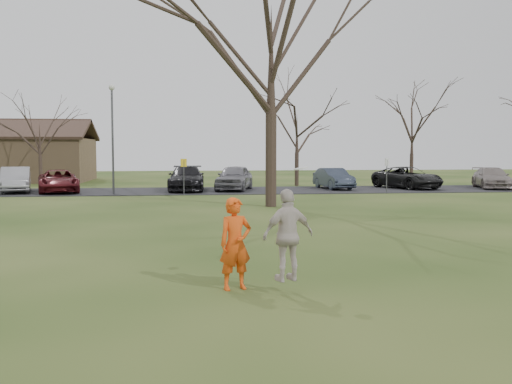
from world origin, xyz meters
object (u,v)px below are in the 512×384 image
car_2 (58,181)px  car_5 (334,178)px  car_3 (187,178)px  car_1 (16,180)px  car_7 (492,178)px  lamp_post (112,125)px  big_tree (271,51)px  car_6 (407,178)px  catching_play (288,235)px  car_4 (234,177)px  player_defender (235,244)px

car_2 → car_5: bearing=-10.7°
car_3 → car_1: bearing=-177.7°
car_7 → lamp_post: (-24.34, -2.46, 3.25)m
car_3 → big_tree: 12.47m
car_3 → car_5: 9.57m
car_7 → lamp_post: 24.68m
car_6 → catching_play: catching_play is taller
car_7 → car_2: bearing=-163.0°
car_1 → car_4: 13.23m
player_defender → car_6: player_defender is taller
car_6 → car_7: size_ratio=1.09×
player_defender → car_2: 26.07m
catching_play → car_5: bearing=73.7°
car_2 → car_3: size_ratio=0.91×
car_2 → car_3: bearing=-9.6°
player_defender → car_1: size_ratio=0.37×
player_defender → car_3: 25.25m
car_7 → catching_play: 31.38m
car_2 → catching_play: bearing=-83.5°
car_2 → big_tree: size_ratio=0.35×
car_1 → lamp_post: lamp_post is taller
car_7 → big_tree: big_tree is taller
player_defender → big_tree: size_ratio=0.12×
big_tree → catching_play: bearing=-97.2°
car_2 → car_5: car_2 is taller
lamp_post → big_tree: (8.00, -7.50, 3.03)m
car_5 → car_4: bearing=175.7°
car_2 → lamp_post: 5.17m
car_1 → car_5: 19.79m
car_5 → big_tree: big_tree is taller
car_7 → catching_play: bearing=-109.7°
big_tree → lamp_post: bearing=136.8°
car_5 → lamp_post: 14.41m
car_1 → lamp_post: 7.29m
car_3 → car_5: bearing=4.3°
car_1 → car_3: size_ratio=0.86×
big_tree → car_4: bearing=94.8°
car_3 → car_4: size_ratio=1.14×
car_4 → car_7: 17.19m
car_2 → car_5: 17.22m
car_1 → car_4: size_ratio=0.98×
car_6 → car_4: bearing=161.5°
car_5 → car_3: bearing=174.9°
car_2 → car_6: 22.18m
lamp_post → big_tree: size_ratio=0.45×
player_defender → car_6: size_ratio=0.33×
car_5 → car_7: bearing=-11.2°
car_7 → car_6: bearing=-169.1°
big_tree → player_defender: bearing=-100.8°
car_2 → car_3: (7.63, 0.63, 0.10)m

